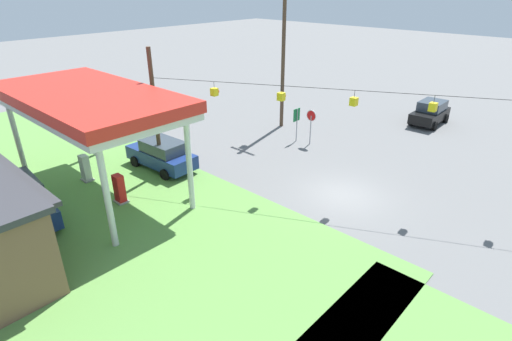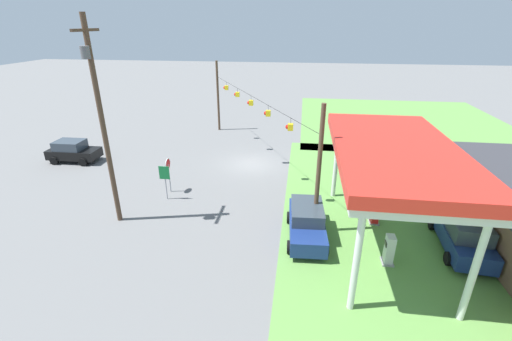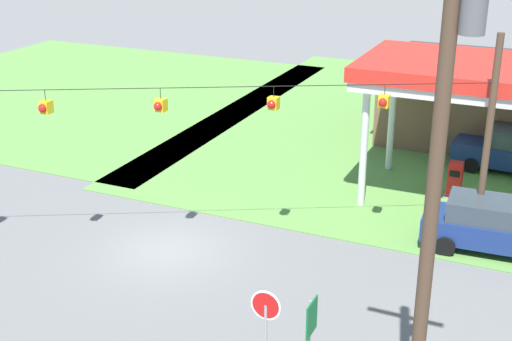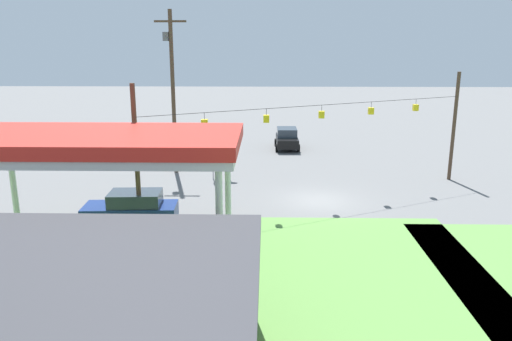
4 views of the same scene
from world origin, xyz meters
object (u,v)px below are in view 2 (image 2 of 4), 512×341
at_px(utility_pole_main, 101,117).
at_px(route_sign, 165,176).
at_px(gas_station_canopy, 394,154).
at_px(fuel_pump_far, 389,251).
at_px(stop_sign_roadside, 168,168).
at_px(car_at_pumps_rear, 462,232).
at_px(car_at_pumps_front, 307,222).
at_px(fuel_pump_near, 375,212).
at_px(car_on_crossroad, 73,151).

bearing_deg(utility_pole_main, route_sign, 147.40).
distance_m(gas_station_canopy, fuel_pump_far, 4.71).
xyz_separation_m(stop_sign_roadside, utility_pole_main, (4.03, -1.70, 4.52)).
relative_size(fuel_pump_far, stop_sign_roadside, 0.63).
bearing_deg(car_at_pumps_rear, car_at_pumps_front, 94.00).
height_order(car_at_pumps_rear, utility_pole_main, utility_pole_main).
bearing_deg(gas_station_canopy, route_sign, -103.23).
xyz_separation_m(car_at_pumps_front, utility_pole_main, (-0.24, -11.13, 5.39)).
bearing_deg(fuel_pump_near, car_at_pumps_front, -64.49).
height_order(fuel_pump_far, route_sign, route_sign).
bearing_deg(car_on_crossroad, route_sign, -29.03).
xyz_separation_m(gas_station_canopy, fuel_pump_near, (-1.86, -0.00, -4.32)).
xyz_separation_m(car_on_crossroad, stop_sign_roadside, (4.43, 10.23, 0.88)).
distance_m(fuel_pump_near, utility_pole_main, 16.19).
xyz_separation_m(fuel_pump_near, fuel_pump_far, (3.71, 0.00, 0.00)).
xyz_separation_m(car_at_pumps_rear, car_on_crossroad, (-8.77, -27.61, -0.09)).
bearing_deg(car_on_crossroad, car_at_pumps_front, -24.83).
height_order(gas_station_canopy, car_at_pumps_front, gas_station_canopy).
bearing_deg(fuel_pump_near, route_sign, -95.43).
distance_m(fuel_pump_near, car_at_pumps_rear, 4.44).
bearing_deg(car_at_pumps_front, fuel_pump_near, 112.48).
bearing_deg(gas_station_canopy, car_at_pumps_front, -89.39).
bearing_deg(route_sign, car_on_crossroad, -118.05).
xyz_separation_m(fuel_pump_far, stop_sign_roadside, (-6.08, -13.41, 1.06)).
relative_size(car_on_crossroad, utility_pole_main, 0.37).
height_order(fuel_pump_near, car_at_pumps_rear, car_at_pumps_rear).
relative_size(gas_station_canopy, fuel_pump_far, 7.29).
distance_m(gas_station_canopy, car_at_pumps_front, 5.73).
distance_m(car_at_pumps_front, car_on_crossroad, 21.50).
bearing_deg(fuel_pump_near, stop_sign_roadside, -100.04).
relative_size(car_at_pumps_front, car_on_crossroad, 1.15).
bearing_deg(car_at_pumps_rear, car_on_crossroad, 76.90).
xyz_separation_m(fuel_pump_far, car_at_pumps_front, (-1.81, -3.98, 0.20)).
bearing_deg(utility_pole_main, fuel_pump_far, 82.27).
xyz_separation_m(fuel_pump_near, car_at_pumps_rear, (1.97, 3.97, 0.27)).
distance_m(car_at_pumps_front, route_sign, 9.82).
bearing_deg(car_on_crossroad, fuel_pump_near, -17.02).
bearing_deg(route_sign, fuel_pump_far, 69.43).
distance_m(fuel_pump_near, car_at_pumps_front, 4.41).
relative_size(fuel_pump_near, fuel_pump_far, 1.00).
distance_m(car_at_pumps_front, utility_pole_main, 12.37).
distance_m(car_on_crossroad, utility_pole_main, 13.17).
xyz_separation_m(gas_station_canopy, stop_sign_roadside, (-4.23, -13.41, -3.26)).
distance_m(fuel_pump_far, car_at_pumps_front, 4.37).
bearing_deg(fuel_pump_far, gas_station_canopy, 179.95).
relative_size(fuel_pump_near, car_on_crossroad, 0.38).
relative_size(car_at_pumps_front, utility_pole_main, 0.42).
relative_size(car_at_pumps_rear, stop_sign_roadside, 2.12).
distance_m(fuel_pump_far, route_sign, 14.18).
xyz_separation_m(stop_sign_roadside, route_sign, (1.12, 0.17, -0.10)).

